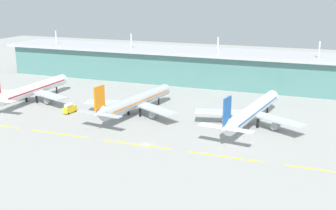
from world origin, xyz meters
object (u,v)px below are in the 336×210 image
Objects in this scene: airliner_far_middle at (252,111)px; airliner_near_middle at (136,101)px; airliner_nearest at (32,90)px; fuel_truck at (70,108)px.

airliner_near_middle is at bearing -176.98° from airliner_far_middle.
airliner_nearest is 31.76m from fuel_truck.
fuel_truck is at bearing -164.41° from airliner_near_middle.
airliner_nearest is 112.92m from airliner_far_middle.
airliner_near_middle reaches higher than fuel_truck.
airliner_far_middle is (112.92, 0.14, 0.01)m from airliner_nearest.
airliner_nearest is at bearing -179.93° from airliner_far_middle.
airliner_far_middle is (53.06, 2.80, 0.01)m from airliner_near_middle.
airliner_nearest is 0.99× the size of airliner_near_middle.
airliner_nearest is 8.31× the size of fuel_truck.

